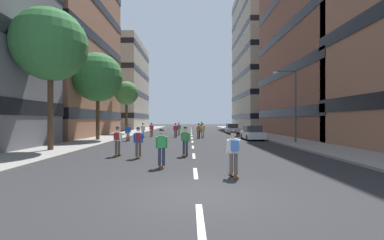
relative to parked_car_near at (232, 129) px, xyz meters
The scene contains 25 objects.
ground_plane 8.29m from the parked_car_near, 141.83° to the right, with size 174.92×174.92×0.00m, color #28282B.
sidewalk_left 16.24m from the parked_car_near, behind, with size 3.95×80.17×0.14m, color gray.
sidewalk_right 3.55m from the parked_car_near, 24.72° to the right, with size 3.95×80.17×0.14m, color gray.
lane_markings 7.54m from the parked_car_near, 149.94° to the right, with size 0.16×67.20×0.01m.
building_left_far 33.20m from the parked_car_near, 140.02° to the left, with size 12.58×19.00×20.32m.
building_right_far 28.51m from the parked_car_near, 60.89° to the left, with size 12.58×22.55×33.84m.
parked_car_near is the anchor object (origin of this frame).
parked_car_mid 13.78m from the parked_car_near, 90.00° to the right, with size 1.82×4.40×1.52m.
street_tree_near 29.80m from the parked_car_near, 123.77° to the right, with size 4.85×4.85×9.53m.
street_tree_mid 17.33m from the parked_car_near, 168.69° to the right, with size 3.48×3.48×7.71m.
street_tree_far 22.92m from the parked_car_near, 136.79° to the right, with size 4.97×4.97×8.84m.
streetlamp_right 18.95m from the parked_car_near, 82.57° to the right, with size 2.13×0.30×6.50m.
skater_0 31.08m from the parked_car_near, 104.94° to the right, with size 0.55×0.92×1.78m.
skater_1 28.60m from the parked_car_near, 112.68° to the right, with size 0.55×0.92×1.78m.
skater_2 13.20m from the parked_car_near, 115.74° to the right, with size 0.55×0.91×1.78m.
skater_3 13.42m from the parked_car_near, 129.17° to the right, with size 0.56×0.92×1.78m.
skater_4 16.45m from the parked_car_near, 138.61° to the right, with size 0.56×0.92×1.78m.
skater_5 4.95m from the parked_car_near, 168.48° to the left, with size 0.54×0.91×1.78m.
skater_6 10.03m from the parked_car_near, 145.76° to the right, with size 0.54×0.91×1.78m.
skater_7 32.35m from the parked_car_near, 99.00° to the right, with size 0.55×0.92×1.78m.
skater_8 11.62m from the parked_car_near, 116.61° to the right, with size 0.54×0.90×1.78m.
skater_9 28.82m from the parked_car_near, 109.54° to the right, with size 0.56×0.92×1.78m.
skater_10 20.22m from the parked_car_near, 130.03° to the right, with size 0.54×0.91×1.78m.
skater_11 27.31m from the parked_car_near, 104.87° to the right, with size 0.56×0.92×1.78m.
skater_12 14.48m from the parked_car_near, 143.52° to the right, with size 0.57×0.92×1.78m.
Camera 1 is at (-0.22, -7.55, 2.18)m, focal length 24.35 mm.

